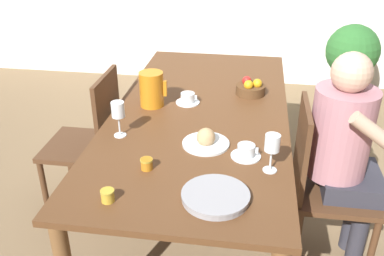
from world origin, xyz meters
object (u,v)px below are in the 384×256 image
(wine_glass_juice, at_px, (272,145))
(teacup_near_person, at_px, (246,152))
(jam_jar_amber, at_px, (147,163))
(chair_person_side, at_px, (322,183))
(wine_glass_water, at_px, (118,111))
(teacup_across, at_px, (188,99))
(bread_plate, at_px, (206,140))
(fruit_bowl, at_px, (251,88))
(jam_jar_red, at_px, (108,195))
(red_pitcher, at_px, (151,89))
(chair_opposite, at_px, (91,141))
(serving_tray, at_px, (215,196))
(person_seated, at_px, (346,147))
(potted_plant, at_px, (352,54))

(wine_glass_juice, relative_size, teacup_near_person, 1.27)
(wine_glass_juice, bearing_deg, jam_jar_amber, -172.77)
(chair_person_side, distance_m, jam_jar_amber, 0.95)
(wine_glass_juice, bearing_deg, wine_glass_water, 164.31)
(teacup_across, relative_size, bread_plate, 0.61)
(bread_plate, bearing_deg, fruit_bowl, 73.65)
(jam_jar_red, height_order, fruit_bowl, fruit_bowl)
(fruit_bowl, bearing_deg, wine_glass_juice, -82.45)
(chair_person_side, bearing_deg, red_pitcher, -106.34)
(teacup_near_person, height_order, bread_plate, bread_plate)
(chair_person_side, xyz_separation_m, chair_opposite, (-1.35, 0.25, 0.00))
(wine_glass_juice, distance_m, serving_tray, 0.34)
(wine_glass_juice, bearing_deg, bread_plate, 149.01)
(wine_glass_water, height_order, jam_jar_amber, wine_glass_water)
(chair_opposite, relative_size, wine_glass_juice, 5.23)
(bread_plate, height_order, jam_jar_amber, bread_plate)
(teacup_near_person, bearing_deg, wine_glass_water, 170.39)
(wine_glass_water, xyz_separation_m, bread_plate, (0.44, -0.03, -0.11))
(person_seated, xyz_separation_m, jam_jar_red, (-1.01, -0.64, 0.06))
(potted_plant, bearing_deg, serving_tray, -110.63)
(wine_glass_water, relative_size, teacup_near_person, 1.32)
(wine_glass_juice, height_order, teacup_near_person, wine_glass_juice)
(red_pitcher, relative_size, serving_tray, 0.74)
(wine_glass_juice, height_order, serving_tray, wine_glass_juice)
(wine_glass_water, distance_m, wine_glass_juice, 0.77)
(person_seated, distance_m, serving_tray, 0.83)
(potted_plant, bearing_deg, teacup_across, -125.12)
(red_pitcher, height_order, fruit_bowl, red_pitcher)
(potted_plant, bearing_deg, bread_plate, -115.93)
(red_pitcher, xyz_separation_m, wine_glass_juice, (0.67, -0.59, 0.03))
(person_seated, distance_m, red_pitcher, 1.09)
(wine_glass_water, distance_m, potted_plant, 2.76)
(wine_glass_juice, bearing_deg, red_pitcher, 138.48)
(chair_person_side, xyz_separation_m, fruit_bowl, (-0.40, 0.53, 0.29))
(potted_plant, bearing_deg, red_pitcher, -128.15)
(jam_jar_red, bearing_deg, potted_plant, 62.70)
(serving_tray, bearing_deg, red_pitcher, 118.59)
(chair_opposite, distance_m, red_pitcher, 0.53)
(person_seated, bearing_deg, serving_tray, -46.05)
(person_seated, xyz_separation_m, teacup_across, (-0.85, 0.32, 0.06))
(bread_plate, distance_m, jam_jar_red, 0.59)
(wine_glass_juice, height_order, jam_jar_amber, wine_glass_juice)
(potted_plant, bearing_deg, jam_jar_red, -117.30)
(person_seated, height_order, wine_glass_juice, person_seated)
(jam_jar_amber, distance_m, fruit_bowl, 1.00)
(person_seated, height_order, jam_jar_red, person_seated)
(chair_person_side, bearing_deg, wine_glass_juice, -43.24)
(chair_person_side, bearing_deg, jam_jar_red, -55.86)
(teacup_near_person, relative_size, jam_jar_amber, 2.50)
(bread_plate, distance_m, potted_plant, 2.55)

